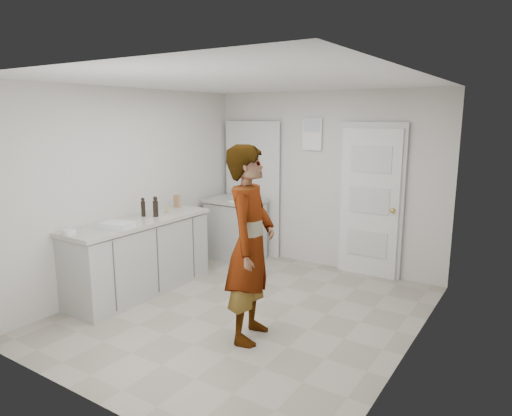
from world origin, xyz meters
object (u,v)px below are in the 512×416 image
Objects in this scene: cake_mix_box at (177,201)px; oil_cruet_b at (143,207)px; spice_jar at (168,210)px; oil_cruet_a at (156,207)px; person at (250,244)px; baking_dish at (117,225)px; egg_bowl at (69,232)px.

oil_cruet_b is (0.05, -0.67, 0.03)m from cake_mix_box.
spice_jar is at bearing -59.30° from cake_mix_box.
spice_jar is at bearing 96.43° from oil_cruet_a.
person is at bearing -15.52° from oil_cruet_a.
spice_jar is 0.25m from oil_cruet_a.
spice_jar is at bearing 52.43° from person.
oil_cruet_a is at bearing -83.57° from spice_jar.
person is 11.13× the size of cake_mix_box.
baking_dish reaches higher than egg_bowl.
oil_cruet_b reaches higher than cake_mix_box.
egg_bowl is at bearing -89.98° from oil_cruet_b.
person is 1.99m from egg_bowl.
oil_cruet_a is at bearing -66.00° from cake_mix_box.
oil_cruet_a reaches higher than egg_bowl.
oil_cruet_a is 1.92× the size of egg_bowl.
cake_mix_box is 0.67m from oil_cruet_b.
person reaches higher than oil_cruet_a.
person reaches higher than cake_mix_box.
person is at bearing -22.21° from spice_jar.
egg_bowl is (-1.88, -0.64, -0.00)m from person.
baking_dish is (0.07, -0.89, -0.01)m from spice_jar.
oil_cruet_b is at bearing -79.56° from cake_mix_box.
baking_dish is at bearing 68.31° from egg_bowl.
oil_cruet_a is 0.16m from oil_cruet_b.
cake_mix_box is at bearing 100.65° from baking_dish.
oil_cruet_a is 1.08× the size of oil_cruet_b.
cake_mix_box is 1.27m from baking_dish.
oil_cruet_b is 0.61× the size of baking_dish.
cake_mix_box reaches higher than baking_dish.
cake_mix_box reaches higher than spice_jar.
person is 22.74× the size of spice_jar.
egg_bowl is at bearing -111.69° from baking_dish.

